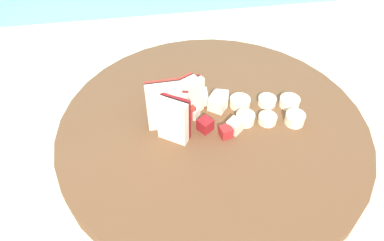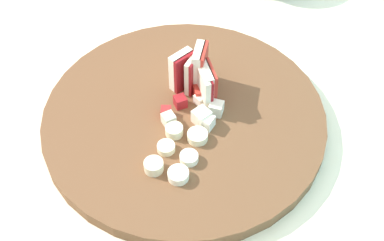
% 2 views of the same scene
% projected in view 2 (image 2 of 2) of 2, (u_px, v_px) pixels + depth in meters
% --- Properties ---
extents(tiled_countertop, '(1.47, 0.81, 0.93)m').
position_uv_depth(tiled_countertop, '(166.00, 219.00, 1.14)').
color(tiled_countertop, beige).
rests_on(tiled_countertop, ground).
extents(cutting_board, '(0.41, 0.41, 0.02)m').
position_uv_depth(cutting_board, '(184.00, 117.00, 0.71)').
color(cutting_board, brown).
rests_on(cutting_board, tiled_countertop).
extents(apple_wedge_fan, '(0.08, 0.08, 0.07)m').
position_uv_depth(apple_wedge_fan, '(198.00, 75.00, 0.71)').
color(apple_wedge_fan, maroon).
rests_on(apple_wedge_fan, cutting_board).
extents(apple_dice_pile, '(0.08, 0.09, 0.02)m').
position_uv_depth(apple_dice_pile, '(197.00, 109.00, 0.70)').
color(apple_dice_pile, maroon).
rests_on(apple_dice_pile, cutting_board).
extents(banana_slice_rows, '(0.10, 0.07, 0.01)m').
position_uv_depth(banana_slice_rows, '(177.00, 152.00, 0.65)').
color(banana_slice_rows, beige).
rests_on(banana_slice_rows, cutting_board).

